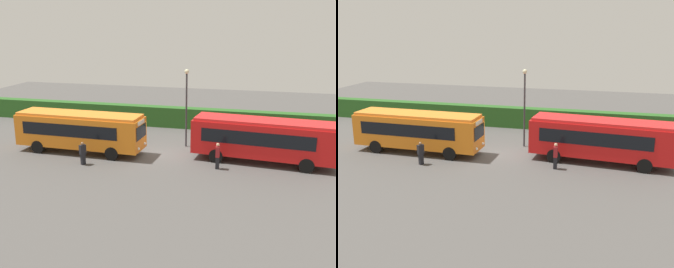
% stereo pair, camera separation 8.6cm
% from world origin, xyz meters
% --- Properties ---
extents(ground_plane, '(64.00, 64.00, 0.00)m').
position_xyz_m(ground_plane, '(0.00, 0.00, 0.00)').
color(ground_plane, '#514F4C').
extents(bus_orange, '(9.98, 2.71, 3.07)m').
position_xyz_m(bus_orange, '(-5.94, -0.99, 1.78)').
color(bus_orange, orange).
rests_on(bus_orange, ground_plane).
extents(bus_red, '(10.13, 3.32, 3.12)m').
position_xyz_m(bus_red, '(7.56, 0.07, 1.80)').
color(bus_red, red).
rests_on(bus_red, ground_plane).
extents(person_left, '(0.47, 0.50, 1.88)m').
position_xyz_m(person_left, '(-6.56, 1.70, 1.00)').
color(person_left, '#4C6B47').
rests_on(person_left, ground_plane).
extents(person_center, '(0.35, 0.43, 1.70)m').
position_xyz_m(person_center, '(-5.70, 3.04, 0.90)').
color(person_center, black).
rests_on(person_center, ground_plane).
extents(person_right, '(0.44, 0.51, 1.64)m').
position_xyz_m(person_right, '(-4.54, -3.55, 0.86)').
color(person_right, black).
rests_on(person_right, ground_plane).
extents(person_far, '(0.28, 0.41, 1.83)m').
position_xyz_m(person_far, '(4.68, -2.05, 0.98)').
color(person_far, black).
rests_on(person_far, ground_plane).
extents(hedge_row, '(44.00, 1.15, 1.91)m').
position_xyz_m(hedge_row, '(0.00, 8.42, 0.96)').
color(hedge_row, '#2A5F22').
rests_on(hedge_row, ground_plane).
extents(lamppost, '(0.36, 0.36, 6.18)m').
position_xyz_m(lamppost, '(1.51, 2.53, 3.81)').
color(lamppost, '#38383D').
rests_on(lamppost, ground_plane).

